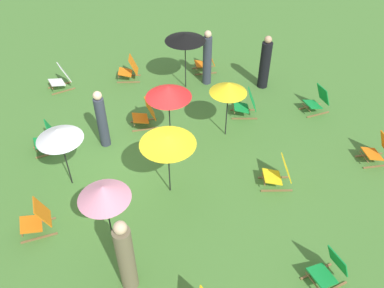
# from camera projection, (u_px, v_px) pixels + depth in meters

# --- Properties ---
(ground_plane) EXTENTS (40.00, 40.00, 0.00)m
(ground_plane) POSITION_uv_depth(u_px,v_px,m) (146.00, 166.00, 10.21)
(ground_plane) COLOR #477A33
(deckchair_0) EXTENTS (0.64, 0.85, 0.83)m
(deckchair_0) POSITION_uv_depth(u_px,v_px,m) (330.00, 270.00, 7.52)
(deckchair_0) COLOR olive
(deckchair_0) RESTS_ON ground
(deckchair_1) EXTENTS (0.68, 0.87, 0.83)m
(deckchair_1) POSITION_uv_depth(u_px,v_px,m) (61.00, 78.00, 12.73)
(deckchair_1) COLOR olive
(deckchair_1) RESTS_ON ground
(deckchair_2) EXTENTS (0.62, 0.84, 0.83)m
(deckchair_2) POSITION_uv_depth(u_px,v_px,m) (48.00, 138.00, 10.46)
(deckchair_2) COLOR olive
(deckchair_2) RESTS_ON ground
(deckchair_3) EXTENTS (0.50, 0.77, 0.83)m
(deckchair_3) POSITION_uv_depth(u_px,v_px,m) (206.00, 61.00, 13.58)
(deckchair_3) COLOR olive
(deckchair_3) RESTS_ON ground
(deckchair_4) EXTENTS (0.48, 0.76, 0.83)m
(deckchair_4) POSITION_uv_depth(u_px,v_px,m) (145.00, 115.00, 11.25)
(deckchair_4) COLOR olive
(deckchair_4) RESTS_ON ground
(deckchair_5) EXTENTS (0.64, 0.85, 0.83)m
(deckchair_5) POSITION_uv_depth(u_px,v_px,m) (247.00, 104.00, 11.63)
(deckchair_5) COLOR olive
(deckchair_5) RESTS_ON ground
(deckchair_6) EXTENTS (0.52, 0.79, 0.83)m
(deckchair_6) POSITION_uv_depth(u_px,v_px,m) (379.00, 150.00, 10.10)
(deckchair_6) COLOR olive
(deckchair_6) RESTS_ON ground
(deckchair_7) EXTENTS (0.62, 0.84, 0.83)m
(deckchair_7) POSITION_uv_depth(u_px,v_px,m) (279.00, 174.00, 9.47)
(deckchair_7) COLOR olive
(deckchair_7) RESTS_ON ground
(deckchair_8) EXTENTS (0.56, 0.81, 0.83)m
(deckchair_8) POSITION_uv_depth(u_px,v_px,m) (37.00, 219.00, 8.43)
(deckchair_8) COLOR olive
(deckchair_8) RESTS_ON ground
(deckchair_10) EXTENTS (0.57, 0.82, 0.83)m
(deckchair_10) POSITION_uv_depth(u_px,v_px,m) (318.00, 100.00, 11.79)
(deckchair_10) COLOR olive
(deckchair_10) RESTS_ON ground
(deckchair_13) EXTENTS (0.61, 0.84, 0.83)m
(deckchair_13) POSITION_uv_depth(u_px,v_px,m) (130.00, 70.00, 13.16)
(deckchair_13) COLOR olive
(deckchair_13) RESTS_ON ground
(umbrella_0) EXTENTS (1.25, 1.25, 1.70)m
(umbrella_0) POSITION_uv_depth(u_px,v_px,m) (168.00, 140.00, 8.53)
(umbrella_0) COLOR black
(umbrella_0) RESTS_ON ground
(umbrella_1) EXTENTS (1.13, 1.13, 1.97)m
(umbrella_1) POSITION_uv_depth(u_px,v_px,m) (168.00, 92.00, 9.53)
(umbrella_1) COLOR black
(umbrella_1) RESTS_ON ground
(umbrella_2) EXTENTS (0.98, 0.98, 1.68)m
(umbrella_2) POSITION_uv_depth(u_px,v_px,m) (228.00, 88.00, 10.19)
(umbrella_2) COLOR black
(umbrella_2) RESTS_ON ground
(umbrella_3) EXTENTS (1.03, 1.03, 1.68)m
(umbrella_3) POSITION_uv_depth(u_px,v_px,m) (103.00, 193.00, 7.47)
(umbrella_3) COLOR black
(umbrella_3) RESTS_ON ground
(umbrella_4) EXTENTS (1.04, 1.04, 1.68)m
(umbrella_4) POSITION_uv_depth(u_px,v_px,m) (59.00, 134.00, 8.75)
(umbrella_4) COLOR black
(umbrella_4) RESTS_ON ground
(umbrella_5) EXTENTS (1.24, 1.24, 1.86)m
(umbrella_5) POSITION_uv_depth(u_px,v_px,m) (185.00, 37.00, 11.90)
(umbrella_5) COLOR black
(umbrella_5) RESTS_ON ground
(person_0) EXTENTS (0.46, 0.46, 1.86)m
(person_0) POSITION_uv_depth(u_px,v_px,m) (126.00, 257.00, 7.13)
(person_0) COLOR #72664C
(person_0) RESTS_ON ground
(person_1) EXTENTS (0.36, 0.36, 1.83)m
(person_1) POSITION_uv_depth(u_px,v_px,m) (207.00, 59.00, 12.66)
(person_1) COLOR #333847
(person_1) RESTS_ON ground
(person_2) EXTENTS (0.38, 0.38, 1.68)m
(person_2) POSITION_uv_depth(u_px,v_px,m) (102.00, 120.00, 10.33)
(person_2) COLOR #333847
(person_2) RESTS_ON ground
(person_3) EXTENTS (0.39, 0.39, 1.76)m
(person_3) POSITION_uv_depth(u_px,v_px,m) (265.00, 64.00, 12.53)
(person_3) COLOR black
(person_3) RESTS_ON ground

